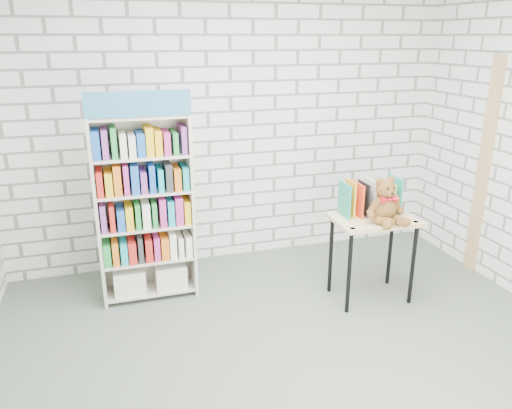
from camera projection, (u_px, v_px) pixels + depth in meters
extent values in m
plane|color=#505D4E|center=(302.00, 362.00, 3.63)|extent=(4.50, 4.50, 0.00)
cube|color=silver|center=(231.00, 126.00, 4.99)|extent=(4.50, 0.02, 2.80)
cube|color=beige|center=(97.00, 214.00, 4.22)|extent=(0.03, 0.32, 1.65)
cube|color=beige|center=(191.00, 205.00, 4.44)|extent=(0.03, 0.32, 1.65)
cube|color=beige|center=(144.00, 204.00, 4.46)|extent=(0.83, 0.02, 1.65)
cube|color=teal|center=(138.00, 104.00, 3.89)|extent=(0.83, 0.02, 0.20)
cube|color=beige|center=(151.00, 289.00, 4.57)|extent=(0.77, 0.30, 0.02)
cube|color=beige|center=(149.00, 258.00, 4.47)|extent=(0.77, 0.30, 0.02)
cube|color=beige|center=(146.00, 225.00, 4.37)|extent=(0.77, 0.30, 0.02)
cube|color=beige|center=(144.00, 192.00, 4.27)|extent=(0.77, 0.30, 0.02)
cube|color=beige|center=(141.00, 156.00, 4.17)|extent=(0.77, 0.30, 0.02)
cube|color=beige|center=(138.00, 116.00, 4.07)|extent=(0.77, 0.30, 0.02)
cube|color=silver|center=(129.00, 280.00, 4.48)|extent=(0.28, 0.26, 0.22)
cube|color=silver|center=(170.00, 274.00, 4.59)|extent=(0.28, 0.26, 0.22)
cube|color=blue|center=(148.00, 246.00, 4.43)|extent=(0.77, 0.26, 0.22)
cube|color=green|center=(145.00, 213.00, 4.33)|extent=(0.77, 0.26, 0.22)
cube|color=orange|center=(143.00, 178.00, 4.23)|extent=(0.77, 0.26, 0.22)
cube|color=#BF338C|center=(140.00, 142.00, 4.13)|extent=(0.77, 0.26, 0.22)
cube|color=tan|center=(374.00, 219.00, 4.31)|extent=(0.73, 0.52, 0.03)
cylinder|color=black|center=(349.00, 273.00, 4.18)|extent=(0.04, 0.04, 0.74)
cylinder|color=black|center=(331.00, 255.00, 4.53)|extent=(0.04, 0.04, 0.74)
cylinder|color=black|center=(413.00, 265.00, 4.33)|extent=(0.04, 0.04, 0.74)
cylinder|color=black|center=(390.00, 248.00, 4.69)|extent=(0.04, 0.04, 0.74)
cylinder|color=black|center=(353.00, 229.00, 4.07)|extent=(0.05, 0.05, 0.01)
cylinder|color=black|center=(416.00, 222.00, 4.21)|extent=(0.05, 0.05, 0.01)
cube|color=#218F77|center=(344.00, 200.00, 4.30)|extent=(0.02, 0.22, 0.30)
cube|color=gold|center=(350.00, 199.00, 4.32)|extent=(0.02, 0.22, 0.30)
cube|color=#E93E19|center=(357.00, 198.00, 4.33)|extent=(0.02, 0.22, 0.30)
cube|color=black|center=(363.00, 198.00, 4.35)|extent=(0.02, 0.22, 0.30)
cube|color=silver|center=(369.00, 197.00, 4.36)|extent=(0.02, 0.22, 0.30)
cube|color=#C47122|center=(375.00, 197.00, 4.38)|extent=(0.02, 0.22, 0.30)
cube|color=#3AA4DB|center=(382.00, 196.00, 4.39)|extent=(0.02, 0.22, 0.30)
cube|color=#AFCB43|center=(388.00, 196.00, 4.41)|extent=(0.02, 0.22, 0.30)
cube|color=#218F77|center=(394.00, 195.00, 4.42)|extent=(0.02, 0.22, 0.30)
ellipsoid|color=brown|center=(384.00, 208.00, 4.20)|extent=(0.23, 0.19, 0.23)
sphere|color=brown|center=(386.00, 189.00, 4.14)|extent=(0.16, 0.16, 0.16)
sphere|color=brown|center=(379.00, 181.00, 4.11)|extent=(0.06, 0.06, 0.06)
sphere|color=brown|center=(391.00, 180.00, 4.15)|extent=(0.06, 0.06, 0.06)
sphere|color=brown|center=(390.00, 193.00, 4.09)|extent=(0.06, 0.06, 0.06)
sphere|color=black|center=(388.00, 189.00, 4.06)|extent=(0.02, 0.02, 0.02)
sphere|color=black|center=(393.00, 188.00, 4.08)|extent=(0.02, 0.02, 0.02)
sphere|color=black|center=(392.00, 194.00, 4.06)|extent=(0.02, 0.02, 0.02)
cylinder|color=brown|center=(374.00, 207.00, 4.13)|extent=(0.11, 0.09, 0.16)
cylinder|color=brown|center=(397.00, 204.00, 4.21)|extent=(0.12, 0.10, 0.16)
sphere|color=brown|center=(371.00, 215.00, 4.12)|extent=(0.06, 0.06, 0.06)
sphere|color=brown|center=(400.00, 211.00, 4.22)|extent=(0.06, 0.06, 0.06)
cylinder|color=brown|center=(384.00, 221.00, 4.10)|extent=(0.13, 0.18, 0.09)
cylinder|color=brown|center=(397.00, 219.00, 4.14)|extent=(0.11, 0.18, 0.09)
sphere|color=brown|center=(387.00, 225.00, 4.02)|extent=(0.08, 0.08, 0.08)
sphere|color=brown|center=(406.00, 222.00, 4.09)|extent=(0.08, 0.08, 0.08)
cone|color=red|center=(385.00, 200.00, 4.09)|extent=(0.07, 0.07, 0.06)
cone|color=red|center=(393.00, 199.00, 4.12)|extent=(0.07, 0.07, 0.06)
sphere|color=red|center=(390.00, 200.00, 4.10)|extent=(0.03, 0.03, 0.03)
cube|color=tan|center=(484.00, 169.00, 4.77)|extent=(0.05, 0.12, 2.10)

